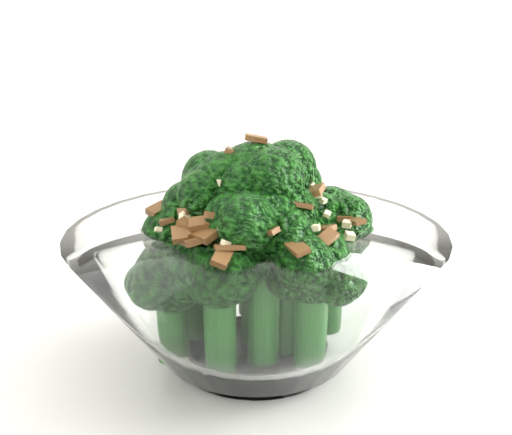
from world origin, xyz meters
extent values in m
cube|color=white|center=(-0.07, 0.02, 0.73)|extent=(1.23, 0.84, 0.04)
cylinder|color=white|center=(-0.07, 0.02, 0.75)|extent=(0.10, 0.10, 0.01)
cylinder|color=#1A5717|center=(-0.07, 0.02, 0.81)|extent=(0.02, 0.02, 0.10)
sphere|color=#14520F|center=(-0.07, 0.02, 0.87)|extent=(0.06, 0.06, 0.06)
cylinder|color=#1A5717|center=(-0.06, 0.04, 0.81)|extent=(0.02, 0.02, 0.09)
sphere|color=#14520F|center=(-0.06, 0.04, 0.86)|extent=(0.05, 0.05, 0.05)
cylinder|color=#1A5717|center=(-0.10, 0.03, 0.81)|extent=(0.02, 0.02, 0.08)
sphere|color=#14520F|center=(-0.10, 0.03, 0.86)|extent=(0.06, 0.06, 0.06)
cylinder|color=#1A5717|center=(-0.07, -0.01, 0.80)|extent=(0.02, 0.02, 0.08)
sphere|color=#14520F|center=(-0.07, -0.01, 0.86)|extent=(0.05, 0.05, 0.05)
cylinder|color=#1A5717|center=(-0.03, 0.02, 0.80)|extent=(0.02, 0.02, 0.07)
sphere|color=#14520F|center=(-0.03, 0.02, 0.84)|extent=(0.05, 0.05, 0.05)
cylinder|color=#1A5717|center=(-0.11, 0.04, 0.79)|extent=(0.02, 0.02, 0.06)
sphere|color=#14520F|center=(-0.11, 0.04, 0.84)|extent=(0.05, 0.05, 0.05)
cylinder|color=#1A5717|center=(-0.04, -0.02, 0.79)|extent=(0.02, 0.02, 0.06)
sphere|color=#14520F|center=(-0.04, -0.02, 0.83)|extent=(0.05, 0.05, 0.05)
cylinder|color=#1A5717|center=(-0.10, -0.01, 0.79)|extent=(0.02, 0.02, 0.06)
sphere|color=#14520F|center=(-0.10, -0.01, 0.83)|extent=(0.05, 0.05, 0.05)
cylinder|color=#1A5717|center=(-0.02, 0.05, 0.79)|extent=(0.02, 0.02, 0.05)
sphere|color=#14520F|center=(-0.02, 0.05, 0.82)|extent=(0.05, 0.05, 0.05)
cylinder|color=#1A5717|center=(-0.13, 0.01, 0.79)|extent=(0.02, 0.02, 0.05)
sphere|color=#14520F|center=(-0.13, 0.01, 0.82)|extent=(0.05, 0.05, 0.05)
cylinder|color=#1A5717|center=(-0.07, 0.07, 0.79)|extent=(0.02, 0.02, 0.05)
sphere|color=#14520F|center=(-0.07, 0.07, 0.82)|extent=(0.05, 0.05, 0.05)
cylinder|color=#1A5717|center=(-0.05, 0.00, 0.80)|extent=(0.02, 0.02, 0.07)
sphere|color=#14520F|center=(-0.05, 0.00, 0.84)|extent=(0.04, 0.04, 0.04)
cylinder|color=#1A5717|center=(-0.02, 0.03, 0.80)|extent=(0.02, 0.02, 0.07)
sphere|color=#14520F|center=(-0.02, 0.03, 0.85)|extent=(0.04, 0.04, 0.04)
cube|color=brown|center=(-0.08, -0.03, 0.86)|extent=(0.02, 0.02, 0.01)
cube|color=brown|center=(-0.03, 0.07, 0.84)|extent=(0.02, 0.02, 0.01)
cube|color=brown|center=(-0.12, -0.01, 0.86)|extent=(0.02, 0.02, 0.01)
cube|color=brown|center=(-0.07, 0.02, 0.91)|extent=(0.01, 0.01, 0.01)
cube|color=brown|center=(-0.09, 0.02, 0.89)|extent=(0.01, 0.02, 0.01)
cube|color=brown|center=(-0.09, 0.08, 0.85)|extent=(0.02, 0.01, 0.01)
cube|color=brown|center=(-0.07, -0.01, 0.87)|extent=(0.01, 0.01, 0.01)
cube|color=brown|center=(-0.11, 0.05, 0.87)|extent=(0.02, 0.01, 0.01)
cube|color=brown|center=(-0.04, 0.00, 0.88)|extent=(0.02, 0.02, 0.01)
cube|color=brown|center=(-0.12, -0.02, 0.85)|extent=(0.01, 0.02, 0.01)
cube|color=brown|center=(-0.04, -0.03, 0.86)|extent=(0.02, 0.02, 0.01)
cube|color=brown|center=(-0.01, 0.02, 0.85)|extent=(0.01, 0.02, 0.01)
cube|color=brown|center=(-0.09, 0.02, 0.90)|extent=(0.02, 0.01, 0.01)
cube|color=brown|center=(-0.10, 0.03, 0.88)|extent=(0.02, 0.02, 0.01)
cube|color=brown|center=(-0.04, -0.02, 0.86)|extent=(0.02, 0.02, 0.01)
cube|color=brown|center=(-0.11, 0.01, 0.86)|extent=(0.02, 0.02, 0.01)
cube|color=brown|center=(-0.01, 0.03, 0.85)|extent=(0.02, 0.02, 0.01)
cube|color=brown|center=(-0.11, 0.05, 0.87)|extent=(0.02, 0.02, 0.01)
cube|color=brown|center=(-0.01, -0.01, 0.86)|extent=(0.01, 0.02, 0.01)
cube|color=brown|center=(-0.07, 0.01, 0.89)|extent=(0.02, 0.01, 0.01)
cube|color=brown|center=(-0.08, 0.09, 0.84)|extent=(0.02, 0.01, 0.01)
cube|color=brown|center=(-0.10, -0.04, 0.85)|extent=(0.02, 0.02, 0.01)
cube|color=brown|center=(-0.09, 0.04, 0.88)|extent=(0.02, 0.01, 0.01)
cube|color=brown|center=(-0.12, -0.01, 0.86)|extent=(0.01, 0.02, 0.01)
cube|color=brown|center=(-0.13, 0.02, 0.86)|extent=(0.01, 0.02, 0.01)
cube|color=brown|center=(-0.08, 0.00, 0.89)|extent=(0.01, 0.02, 0.01)
cube|color=brown|center=(-0.11, -0.02, 0.86)|extent=(0.02, 0.01, 0.01)
cube|color=brown|center=(-0.11, -0.02, 0.86)|extent=(0.02, 0.02, 0.01)
cube|color=brown|center=(-0.08, 0.03, 0.89)|extent=(0.02, 0.02, 0.01)
cube|color=brown|center=(-0.09, 0.03, 0.89)|extent=(0.02, 0.02, 0.01)
cube|color=brown|center=(-0.02, 0.01, 0.86)|extent=(0.01, 0.02, 0.01)
cube|color=brown|center=(-0.10, -0.04, 0.85)|extent=(0.02, 0.01, 0.01)
cube|color=brown|center=(-0.05, -0.02, 0.87)|extent=(0.02, 0.01, 0.01)
cube|color=brown|center=(-0.09, 0.01, 0.89)|extent=(0.01, 0.02, 0.01)
cube|color=brown|center=(-0.06, -0.04, 0.86)|extent=(0.01, 0.02, 0.01)
cube|color=brown|center=(-0.13, 0.04, 0.86)|extent=(0.02, 0.02, 0.01)
cube|color=brown|center=(-0.07, 0.00, 0.88)|extent=(0.01, 0.01, 0.01)
cube|color=brown|center=(-0.06, 0.09, 0.85)|extent=(0.02, 0.01, 0.01)
cube|color=brown|center=(-0.07, -0.02, 0.87)|extent=(0.02, 0.01, 0.01)
cube|color=brown|center=(-0.12, -0.01, 0.86)|extent=(0.02, 0.02, 0.01)
cube|color=brown|center=(-0.05, 0.04, 0.87)|extent=(0.02, 0.01, 0.01)
cube|color=brown|center=(-0.12, 0.05, 0.86)|extent=(0.02, 0.01, 0.01)
cube|color=brown|center=(-0.10, -0.02, 0.87)|extent=(0.02, 0.01, 0.01)
cube|color=brown|center=(-0.03, 0.05, 0.86)|extent=(0.01, 0.01, 0.01)
cube|color=brown|center=(-0.08, 0.07, 0.86)|extent=(0.02, 0.02, 0.01)
cube|color=brown|center=(-0.01, 0.02, 0.86)|extent=(0.01, 0.02, 0.01)
cube|color=beige|center=(-0.06, 0.05, 0.87)|extent=(0.01, 0.01, 0.00)
cube|color=beige|center=(-0.08, -0.01, 0.88)|extent=(0.01, 0.01, 0.00)
cube|color=beige|center=(-0.05, -0.03, 0.86)|extent=(0.00, 0.00, 0.00)
cube|color=beige|center=(-0.04, -0.02, 0.87)|extent=(0.01, 0.01, 0.01)
cube|color=beige|center=(-0.10, -0.04, 0.86)|extent=(0.01, 0.01, 0.01)
cube|color=beige|center=(-0.07, 0.05, 0.88)|extent=(0.01, 0.01, 0.01)
cube|color=beige|center=(-0.10, -0.03, 0.86)|extent=(0.01, 0.01, 0.00)
cube|color=beige|center=(-0.12, 0.00, 0.86)|extent=(0.01, 0.01, 0.01)
cube|color=beige|center=(-0.04, 0.00, 0.87)|extent=(0.01, 0.01, 0.01)
cube|color=beige|center=(-0.03, 0.00, 0.87)|extent=(0.01, 0.01, 0.00)
cube|color=beige|center=(-0.12, 0.00, 0.86)|extent=(0.01, 0.00, 0.01)
cube|color=beige|center=(-0.14, 0.01, 0.85)|extent=(0.01, 0.01, 0.01)
cube|color=beige|center=(-0.09, 0.06, 0.87)|extent=(0.01, 0.01, 0.01)
cube|color=beige|center=(-0.07, -0.01, 0.88)|extent=(0.01, 0.01, 0.00)
cube|color=beige|center=(-0.02, -0.02, 0.85)|extent=(0.01, 0.01, 0.01)
cube|color=beige|center=(-0.12, 0.02, 0.86)|extent=(0.01, 0.01, 0.00)
cube|color=beige|center=(-0.06, 0.01, 0.89)|extent=(0.01, 0.01, 0.01)
cube|color=beige|center=(-0.11, 0.06, 0.86)|extent=(0.01, 0.01, 0.00)
cube|color=beige|center=(-0.06, -0.03, 0.86)|extent=(0.01, 0.01, 0.00)
cube|color=beige|center=(-0.07, -0.03, 0.86)|extent=(0.01, 0.01, 0.00)
cube|color=beige|center=(-0.09, 0.04, 0.89)|extent=(0.01, 0.01, 0.00)
cube|color=beige|center=(-0.09, 0.01, 0.89)|extent=(0.00, 0.00, 0.00)
cube|color=beige|center=(-0.04, 0.01, 0.88)|extent=(0.01, 0.01, 0.00)
cube|color=beige|center=(-0.02, -0.01, 0.86)|extent=(0.01, 0.01, 0.00)
cube|color=beige|center=(-0.07, 0.06, 0.88)|extent=(0.01, 0.01, 0.00)
cube|color=beige|center=(-0.12, 0.04, 0.86)|extent=(0.01, 0.01, 0.00)
cube|color=beige|center=(-0.10, 0.00, 0.88)|extent=(0.01, 0.01, 0.00)
cube|color=beige|center=(-0.09, 0.06, 0.87)|extent=(0.01, 0.01, 0.00)
cube|color=beige|center=(-0.05, -0.03, 0.86)|extent=(0.01, 0.01, 0.00)
cube|color=beige|center=(-0.08, 0.02, 0.90)|extent=(0.01, 0.01, 0.00)
cube|color=beige|center=(-0.05, 0.07, 0.86)|extent=(0.01, 0.01, 0.01)
cube|color=beige|center=(-0.08, 0.02, 0.90)|extent=(0.01, 0.01, 0.01)
camera|label=1|loc=(-0.15, -0.45, 1.00)|focal=55.00mm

